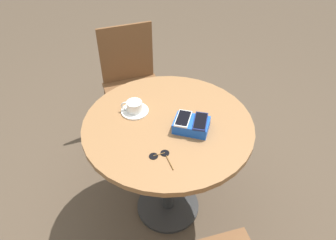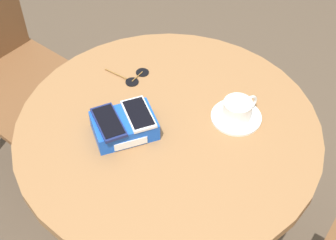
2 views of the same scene
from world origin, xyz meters
TOP-DOWN VIEW (x-y plane):
  - ground_plane at (0.00, 0.00)m, footprint 8.00×8.00m
  - round_table at (0.00, 0.00)m, footprint 0.88×0.88m
  - phone_box at (-0.12, 0.04)m, footprint 0.19×0.16m
  - phone_navy at (-0.16, 0.05)m, footprint 0.08×0.14m
  - phone_white at (-0.08, 0.03)m, footprint 0.09×0.14m
  - saucer at (0.18, -0.09)m, footprint 0.15×0.15m
  - coffee_cup at (0.18, -0.09)m, footprint 0.11×0.08m
  - sunglasses at (0.02, 0.23)m, footprint 0.12×0.12m
  - chair_far_side at (0.29, -0.73)m, footprint 0.54×0.54m

SIDE VIEW (x-z plane):
  - ground_plane at x=0.00m, z-range 0.00..0.00m
  - chair_far_side at x=0.29m, z-range 0.02..0.88m
  - round_table at x=0.00m, z-range 0.23..0.96m
  - sunglasses at x=0.02m, z-range 0.73..0.73m
  - saucer at x=0.18m, z-range 0.73..0.73m
  - phone_box at x=-0.12m, z-range 0.73..0.78m
  - coffee_cup at x=0.18m, z-range 0.74..0.79m
  - phone_white at x=-0.08m, z-range 0.78..0.79m
  - phone_navy at x=-0.16m, z-range 0.78..0.79m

